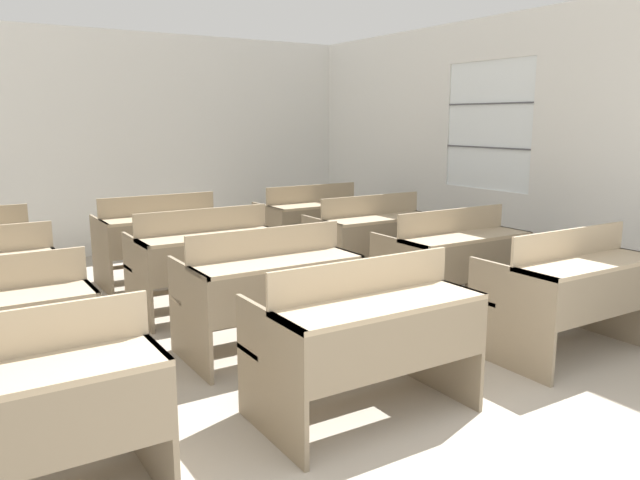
{
  "coord_description": "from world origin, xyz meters",
  "views": [
    {
      "loc": [
        -1.97,
        -1.26,
        1.72
      ],
      "look_at": [
        0.57,
        2.78,
        0.79
      ],
      "focal_mm": 35.0,
      "sensor_mm": 36.0,
      "label": 1
    }
  ],
  "objects": [
    {
      "name": "wall_back",
      "position": [
        0.0,
        6.93,
        1.41
      ],
      "size": [
        6.78,
        0.06,
        2.81
      ],
      "color": "silver",
      "rests_on": "ground_plane"
    },
    {
      "name": "wall_right_with_window",
      "position": [
        3.36,
        3.43,
        1.39
      ],
      "size": [
        0.06,
        6.9,
        2.81
      ],
      "color": "silver",
      "rests_on": "ground_plane"
    },
    {
      "name": "bench_front_left",
      "position": [
        -1.79,
        1.49,
        0.5
      ],
      "size": [
        1.24,
        0.77,
        0.94
      ],
      "color": "#82735C",
      "rests_on": "ground_plane"
    },
    {
      "name": "bench_front_center",
      "position": [
        0.08,
        1.5,
        0.5
      ],
      "size": [
        1.24,
        0.77,
        0.94
      ],
      "color": "#7D6D56",
      "rests_on": "ground_plane"
    },
    {
      "name": "bench_front_right",
      "position": [
        1.95,
        1.5,
        0.5
      ],
      "size": [
        1.24,
        0.77,
        0.94
      ],
      "color": "#83735C",
      "rests_on": "ground_plane"
    },
    {
      "name": "bench_second_center",
      "position": [
        0.08,
        2.71,
        0.5
      ],
      "size": [
        1.24,
        0.77,
        0.94
      ],
      "color": "#82735C",
      "rests_on": "ground_plane"
    },
    {
      "name": "bench_second_right",
      "position": [
        1.94,
        2.7,
        0.5
      ],
      "size": [
        1.24,
        0.77,
        0.94
      ],
      "color": "#7E6F58",
      "rests_on": "ground_plane"
    },
    {
      "name": "bench_third_center",
      "position": [
        0.06,
        3.9,
        0.5
      ],
      "size": [
        1.24,
        0.77,
        0.94
      ],
      "color": "#80715A",
      "rests_on": "ground_plane"
    },
    {
      "name": "bench_third_right",
      "position": [
        1.94,
        3.91,
        0.5
      ],
      "size": [
        1.24,
        0.77,
        0.94
      ],
      "color": "#7E6F58",
      "rests_on": "ground_plane"
    },
    {
      "name": "bench_back_center",
      "position": [
        0.05,
        5.12,
        0.5
      ],
      "size": [
        1.24,
        0.77,
        0.94
      ],
      "color": "#7C6D56",
      "rests_on": "ground_plane"
    },
    {
      "name": "bench_back_right",
      "position": [
        1.96,
        5.13,
        0.5
      ],
      "size": [
        1.24,
        0.77,
        0.94
      ],
      "color": "#7B6B54",
      "rests_on": "ground_plane"
    }
  ]
}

